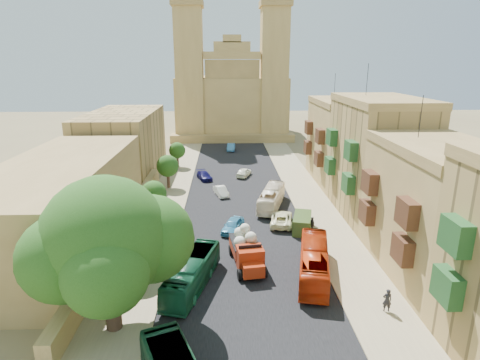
{
  "coord_description": "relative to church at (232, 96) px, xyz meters",
  "views": [
    {
      "loc": [
        -1.75,
        -19.91,
        17.6
      ],
      "look_at": [
        0.0,
        26.0,
        4.0
      ],
      "focal_mm": 30.0,
      "sensor_mm": 36.0,
      "label": 1
    }
  ],
  "objects": [
    {
      "name": "car_white_b",
      "position": [
        1.22,
        -37.08,
        -8.83
      ],
      "size": [
        2.94,
        4.35,
        1.38
      ],
      "primitive_type": "imported",
      "rotation": [
        0.0,
        0.0,
        2.78
      ],
      "color": "white",
      "rests_on": "ground"
    },
    {
      "name": "west_wall",
      "position": [
        -12.5,
        -58.61,
        -8.62
      ],
      "size": [
        1.0,
        40.0,
        1.8
      ],
      "primitive_type": "cube",
      "color": "#A28349",
      "rests_on": "ground"
    },
    {
      "name": "street_tree_d",
      "position": [
        -10.0,
        -30.61,
        -6.62
      ],
      "size": [
        2.82,
        2.82,
        4.34
      ],
      "color": "#3D291E",
      "rests_on": "ground"
    },
    {
      "name": "street_tree_a",
      "position": [
        -10.0,
        -66.61,
        -5.73
      ],
      "size": [
        3.67,
        3.67,
        5.64
      ],
      "color": "#3D291E",
      "rests_on": "ground"
    },
    {
      "name": "ficus_tree",
      "position": [
        -9.4,
        -74.61,
        -3.13
      ],
      "size": [
        10.81,
        9.95,
        10.81
      ],
      "color": "#3D291E",
      "rests_on": "ground"
    },
    {
      "name": "townhouse_c",
      "position": [
        15.95,
        -53.61,
        -2.61
      ],
      "size": [
        9.0,
        14.0,
        17.4
      ],
      "color": "#AC8B4E",
      "rests_on": "ground"
    },
    {
      "name": "bus_green_north",
      "position": [
        -4.5,
        -69.62,
        -8.26
      ],
      "size": [
        4.4,
        9.26,
        2.51
      ],
      "primitive_type": "imported",
      "rotation": [
        0.0,
        0.0,
        -0.27
      ],
      "color": "#155736",
      "rests_on": "ground"
    },
    {
      "name": "sidewalk_east",
      "position": [
        9.5,
        -48.61,
        -9.51
      ],
      "size": [
        5.0,
        140.0,
        0.01
      ],
      "primitive_type": "cube",
      "color": "#978763",
      "rests_on": "ground"
    },
    {
      "name": "car_blue_a",
      "position": [
        -1.0,
        -58.63,
        -8.81
      ],
      "size": [
        2.96,
        4.46,
        1.41
      ],
      "primitive_type": "imported",
      "rotation": [
        0.0,
        0.0,
        -0.34
      ],
      "color": "teal",
      "rests_on": "ground"
    },
    {
      "name": "pedestrian_a",
      "position": [
        9.94,
        -73.46,
        -8.61
      ],
      "size": [
        0.7,
        0.49,
        1.81
      ],
      "primitive_type": "imported",
      "rotation": [
        0.0,
        0.0,
        3.05
      ],
      "color": "black",
      "rests_on": "ground"
    },
    {
      "name": "west_building_low",
      "position": [
        -18.0,
        -60.61,
        -5.32
      ],
      "size": [
        10.0,
        28.0,
        8.4
      ],
      "primitive_type": "cube",
      "color": "olive",
      "rests_on": "ground"
    },
    {
      "name": "car_blue_b",
      "position": [
        -0.5,
        -17.67,
        -8.8
      ],
      "size": [
        1.8,
        4.42,
        1.43
      ],
      "primitive_type": "imported",
      "rotation": [
        0.0,
        0.0,
        -0.07
      ],
      "color": "teal",
      "rests_on": "ground"
    },
    {
      "name": "road_surface",
      "position": [
        0.0,
        -48.61,
        -9.51
      ],
      "size": [
        14.0,
        140.0,
        0.01
      ],
      "primitive_type": "cube",
      "color": "black",
      "rests_on": "ground"
    },
    {
      "name": "car_dkblue",
      "position": [
        -5.0,
        -38.61,
        -8.91
      ],
      "size": [
        2.97,
        4.49,
        1.21
      ],
      "primitive_type": "imported",
      "rotation": [
        0.0,
        0.0,
        0.34
      ],
      "color": "#0F0D45",
      "rests_on": "ground"
    },
    {
      "name": "sidewalk_west",
      "position": [
        -9.5,
        -48.61,
        -9.51
      ],
      "size": [
        5.0,
        140.0,
        0.01
      ],
      "primitive_type": "cube",
      "color": "#978763",
      "rests_on": "ground"
    },
    {
      "name": "kerb_west",
      "position": [
        -7.0,
        -48.61,
        -9.46
      ],
      "size": [
        0.25,
        140.0,
        0.12
      ],
      "primitive_type": "cube",
      "color": "#978763",
      "rests_on": "ground"
    },
    {
      "name": "townhouse_b",
      "position": [
        15.95,
        -67.61,
        -3.86
      ],
      "size": [
        9.0,
        14.0,
        14.9
      ],
      "color": "#A28349",
      "rests_on": "ground"
    },
    {
      "name": "olive_pickup",
      "position": [
        6.5,
        -58.61,
        -8.68
      ],
      "size": [
        2.75,
        4.45,
        1.71
      ],
      "color": "#334A1C",
      "rests_on": "ground"
    },
    {
      "name": "bus_red_east",
      "position": [
        5.66,
        -68.29,
        -8.17
      ],
      "size": [
        4.23,
        9.91,
        2.69
      ],
      "primitive_type": "imported",
      "rotation": [
        0.0,
        0.0,
        2.93
      ],
      "color": "#BB2D0B",
      "rests_on": "ground"
    },
    {
      "name": "pedestrian_c",
      "position": [
        7.5,
        -59.03,
        -8.66
      ],
      "size": [
        0.61,
        1.06,
        1.71
      ],
      "primitive_type": "imported",
      "rotation": [
        0.0,
        0.0,
        4.92
      ],
      "color": "#3D3D40",
      "rests_on": "ground"
    },
    {
      "name": "street_tree_b",
      "position": [
        -10.0,
        -54.61,
        -6.45
      ],
      "size": [
        2.98,
        2.98,
        4.58
      ],
      "color": "#3D291E",
      "rests_on": "ground"
    },
    {
      "name": "church",
      "position": [
        0.0,
        0.0,
        0.0
      ],
      "size": [
        28.0,
        22.5,
        36.3
      ],
      "color": "#A28349",
      "rests_on": "ground"
    },
    {
      "name": "car_white_a",
      "position": [
        -2.35,
        -46.48,
        -8.9
      ],
      "size": [
        2.34,
        3.98,
        1.24
      ],
      "primitive_type": "imported",
      "rotation": [
        0.0,
        0.0,
        0.29
      ],
      "color": "white",
      "rests_on": "ground"
    },
    {
      "name": "red_truck",
      "position": [
        0.09,
        -66.19,
        -7.91
      ],
      "size": [
        3.24,
        6.49,
        3.64
      ],
      "color": "#A3270C",
      "rests_on": "ground"
    },
    {
      "name": "car_cream",
      "position": [
        4.48,
        -56.89,
        -8.81
      ],
      "size": [
        3.11,
        5.41,
        1.42
      ],
      "primitive_type": "imported",
      "rotation": [
        0.0,
        0.0,
        2.99
      ],
      "color": "#FFF7C2",
      "rests_on": "ground"
    },
    {
      "name": "bus_cream_east",
      "position": [
        4.0,
        -51.32,
        -8.27
      ],
      "size": [
        4.51,
        9.2,
        2.5
      ],
      "primitive_type": "imported",
      "rotation": [
        0.0,
        0.0,
        2.86
      ],
      "color": "#FFECCE",
      "rests_on": "ground"
    },
    {
      "name": "townhouse_d",
      "position": [
        15.95,
        -39.61,
        -3.36
      ],
      "size": [
        9.0,
        14.0,
        15.9
      ],
      "color": "#A28349",
      "rests_on": "ground"
    },
    {
      "name": "kerb_east",
      "position": [
        7.0,
        -48.61,
        -9.46
      ],
      "size": [
        0.25,
        140.0,
        0.12
      ],
      "primitive_type": "cube",
      "color": "#978763",
      "rests_on": "ground"
    },
    {
      "name": "west_building_mid",
      "position": [
        -18.0,
        -34.61,
        -4.52
      ],
      "size": [
        10.0,
        22.0,
        10.0
      ],
      "primitive_type": "cube",
      "color": "#AC8B4E",
      "rests_on": "ground"
    },
    {
      "name": "street_tree_c",
      "position": [
        -10.0,
        -42.61,
        -6.28
      ],
      "size": [
        3.15,
        3.15,
        4.84
      ],
      "color": "#3D291E",
      "rests_on": "ground"
    }
  ]
}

